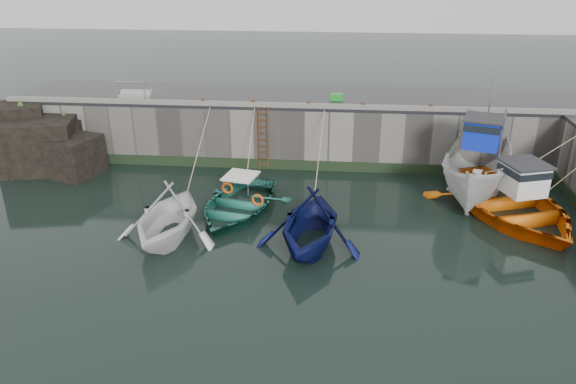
# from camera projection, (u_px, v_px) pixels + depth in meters

# --- Properties ---
(ground) EXTENTS (120.00, 120.00, 0.00)m
(ground) POSITION_uv_depth(u_px,v_px,m) (284.00, 276.00, 19.05)
(ground) COLOR black
(ground) RESTS_ON ground
(quay_back) EXTENTS (30.00, 5.00, 3.00)m
(quay_back) POSITION_uv_depth(u_px,v_px,m) (307.00, 126.00, 29.85)
(quay_back) COLOR slate
(quay_back) RESTS_ON ground
(road_back) EXTENTS (30.00, 5.00, 0.16)m
(road_back) POSITION_uv_depth(u_px,v_px,m) (307.00, 97.00, 29.22)
(road_back) COLOR black
(road_back) RESTS_ON quay_back
(kerb_back) EXTENTS (30.00, 0.30, 0.20)m
(kerb_back) POSITION_uv_depth(u_px,v_px,m) (304.00, 106.00, 27.00)
(kerb_back) COLOR slate
(kerb_back) RESTS_ON road_back
(algae_back) EXTENTS (30.00, 0.08, 0.50)m
(algae_back) POSITION_uv_depth(u_px,v_px,m) (303.00, 165.00, 28.04)
(algae_back) COLOR black
(algae_back) RESTS_ON ground
(rock_outcrop) EXTENTS (5.85, 4.24, 3.41)m
(rock_outcrop) POSITION_uv_depth(u_px,v_px,m) (44.00, 144.00, 27.95)
(rock_outcrop) COLOR black
(rock_outcrop) RESTS_ON ground
(ladder) EXTENTS (0.51, 0.08, 3.20)m
(ladder) POSITION_uv_depth(u_px,v_px,m) (263.00, 139.00, 27.63)
(ladder) COLOR #3F1E0F
(ladder) RESTS_ON ground
(boat_near_white) EXTENTS (4.51, 5.11, 2.53)m
(boat_near_white) POSITION_uv_depth(u_px,v_px,m) (169.00, 238.00, 21.57)
(boat_near_white) COLOR silver
(boat_near_white) RESTS_ON ground
(boat_near_white_rope) EXTENTS (0.04, 5.78, 3.10)m
(boat_near_white_rope) POSITION_uv_depth(u_px,v_px,m) (200.00, 186.00, 26.21)
(boat_near_white_rope) COLOR tan
(boat_near_white_rope) RESTS_ON ground
(boat_near_blue) EXTENTS (4.99, 6.21, 1.14)m
(boat_near_blue) POSITION_uv_depth(u_px,v_px,m) (237.00, 211.00, 23.75)
(boat_near_blue) COLOR #1C6354
(boat_near_blue) RESTS_ON ground
(boat_near_blue_rope) EXTENTS (0.04, 3.67, 3.10)m
(boat_near_blue_rope) POSITION_uv_depth(u_px,v_px,m) (251.00, 178.00, 27.20)
(boat_near_blue_rope) COLOR tan
(boat_near_blue_rope) RESTS_ON ground
(boat_near_blacktrim) EXTENTS (4.72, 5.31, 2.56)m
(boat_near_blacktrim) POSITION_uv_depth(u_px,v_px,m) (310.00, 246.00, 21.00)
(boat_near_blacktrim) COLOR #0A1043
(boat_near_blacktrim) RESTS_ON ground
(boat_near_blacktrim_rope) EXTENTS (0.04, 5.90, 3.10)m
(boat_near_blacktrim_rope) POSITION_uv_depth(u_px,v_px,m) (316.00, 191.00, 25.69)
(boat_near_blacktrim_rope) COLOR tan
(boat_near_blacktrim_rope) RESTS_ON ground
(boat_far_white) EXTENTS (4.99, 7.91, 5.86)m
(boat_far_white) POSITION_uv_depth(u_px,v_px,m) (478.00, 171.00, 24.75)
(boat_far_white) COLOR silver
(boat_far_white) RESTS_ON ground
(boat_far_orange) EXTENTS (7.58, 8.96, 4.58)m
(boat_far_orange) POSITION_uv_depth(u_px,v_px,m) (510.00, 203.00, 23.29)
(boat_far_orange) COLOR orange
(boat_far_orange) RESTS_ON ground
(fish_crate) EXTENTS (0.65, 0.42, 0.33)m
(fish_crate) POSITION_uv_depth(u_px,v_px,m) (337.00, 97.00, 28.29)
(fish_crate) COLOR #1B9627
(fish_crate) RESTS_ON road_back
(railing) EXTENTS (1.60, 1.05, 1.00)m
(railing) POSITION_uv_depth(u_px,v_px,m) (135.00, 94.00, 28.70)
(railing) COLOR #A5A8AD
(railing) RESTS_ON road_back
(bollard_a) EXTENTS (0.18, 0.18, 0.28)m
(bollard_a) POSITION_uv_depth(u_px,v_px,m) (203.00, 102.00, 27.50)
(bollard_a) COLOR #3F1E0F
(bollard_a) RESTS_ON road_back
(bollard_b) EXTENTS (0.18, 0.18, 0.28)m
(bollard_b) POSITION_uv_depth(u_px,v_px,m) (253.00, 103.00, 27.29)
(bollard_b) COLOR #3F1E0F
(bollard_b) RESTS_ON road_back
(bollard_c) EXTENTS (0.18, 0.18, 0.28)m
(bollard_c) POSITION_uv_depth(u_px,v_px,m) (309.00, 104.00, 27.06)
(bollard_c) COLOR #3F1E0F
(bollard_c) RESTS_ON road_back
(bollard_d) EXTENTS (0.18, 0.18, 0.28)m
(bollard_d) POSITION_uv_depth(u_px,v_px,m) (363.00, 106.00, 26.84)
(bollard_d) COLOR #3F1E0F
(bollard_d) RESTS_ON road_back
(bollard_e) EXTENTS (0.18, 0.18, 0.28)m
(bollard_e) POSITION_uv_depth(u_px,v_px,m) (431.00, 107.00, 26.57)
(bollard_e) COLOR #3F1E0F
(bollard_e) RESTS_ON road_back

